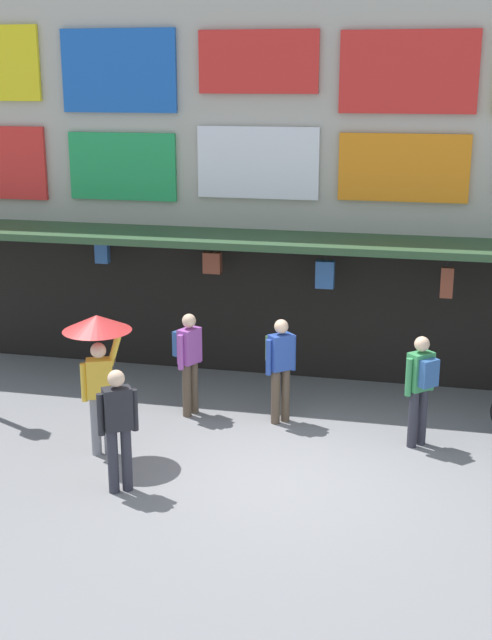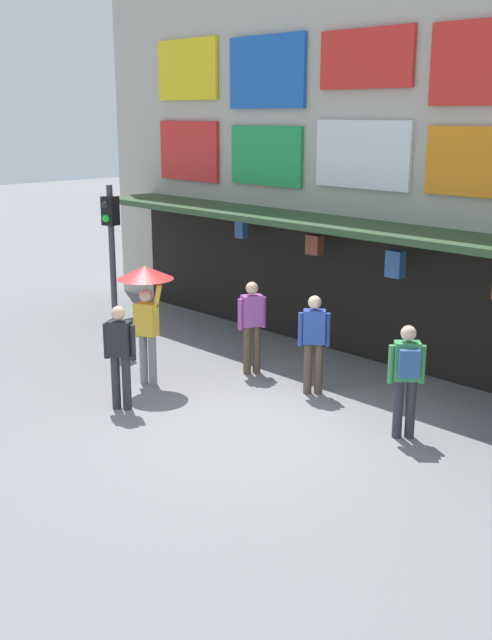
{
  "view_description": "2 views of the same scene",
  "coord_description": "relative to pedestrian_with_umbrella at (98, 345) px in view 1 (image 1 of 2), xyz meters",
  "views": [
    {
      "loc": [
        1.76,
        -10.3,
        5.23
      ],
      "look_at": [
        -0.99,
        1.96,
        1.59
      ],
      "focal_mm": 47.21,
      "sensor_mm": 36.0,
      "label": 1
    },
    {
      "loc": [
        7.69,
        -7.47,
        4.56
      ],
      "look_at": [
        -1.47,
        1.27,
        1.16
      ],
      "focal_mm": 43.57,
      "sensor_mm": 36.0,
      "label": 2
    }
  ],
  "objects": [
    {
      "name": "pedestrian_in_purple",
      "position": [
        4.41,
        1.27,
        -0.66
      ],
      "size": [
        0.47,
        0.47,
        1.68
      ],
      "color": "#2D2D38",
      "rests_on": "ground"
    },
    {
      "name": "pedestrian_in_black",
      "position": [
        0.79,
        1.71,
        -0.66
      ],
      "size": [
        0.45,
        0.49,
        1.68
      ],
      "color": "brown",
      "rests_on": "ground"
    },
    {
      "name": "shopfront",
      "position": [
        2.68,
        4.47,
        2.32
      ],
      "size": [
        18.0,
        2.6,
        8.0
      ],
      "color": "#B2AD9E",
      "rests_on": "ground"
    },
    {
      "name": "pedestrian_with_umbrella",
      "position": [
        0.0,
        0.0,
        0.0
      ],
      "size": [
        0.96,
        0.96,
        2.08
      ],
      "color": "gray",
      "rests_on": "ground"
    },
    {
      "name": "ground_plane",
      "position": [
        2.68,
        -0.09,
        -1.64
      ],
      "size": [
        80.0,
        80.0,
        0.0
      ],
      "primitive_type": "plane",
      "color": "slate"
    },
    {
      "name": "pedestrian_in_red",
      "position": [
        2.26,
        1.72,
        -0.66
      ],
      "size": [
        0.47,
        0.47,
        1.68
      ],
      "color": "brown",
      "rests_on": "ground"
    },
    {
      "name": "pedestrian_in_blue",
      "position": [
        0.66,
        -1.01,
        -0.69
      ],
      "size": [
        0.46,
        0.38,
        1.68
      ],
      "color": "#2D2D38",
      "rests_on": "ground"
    }
  ]
}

